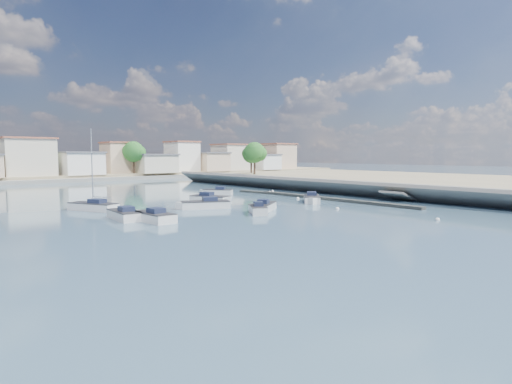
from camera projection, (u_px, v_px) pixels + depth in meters
ground at (173, 189)px, 74.93m from camera, size 400.00×400.00×0.00m
seawall_walkway at (365, 188)px, 66.04m from camera, size 5.00×90.00×1.80m
seawall_embankment at (435, 182)px, 79.84m from camera, size 49.65×90.00×2.90m
breakwater at (316, 198)px, 58.45m from camera, size 2.00×31.02×0.35m
far_shore_land at (77, 175)px, 114.61m from camera, size 160.00×40.00×1.40m
far_shore_quay at (107, 179)px, 98.59m from camera, size 160.00×2.50×0.80m
far_town at (139, 159)px, 109.56m from camera, size 113.01×12.80×8.35m
shore_trees at (145, 154)px, 101.21m from camera, size 74.56×38.32×7.92m
motorboat_a at (124, 215)px, 40.05m from camera, size 2.23×5.48×1.48m
motorboat_b at (257, 210)px, 43.86m from camera, size 3.26×3.95×1.48m
motorboat_c at (203, 205)px, 47.99m from camera, size 5.91×4.07×1.48m
motorboat_d at (312, 199)px, 54.05m from camera, size 4.63×4.65×1.48m
motorboat_e at (152, 217)px, 38.82m from camera, size 2.30×5.58×1.48m
motorboat_f at (216, 192)px, 64.12m from camera, size 4.24×4.41×1.48m
motorboat_g at (212, 199)px, 54.14m from camera, size 3.69×5.73×1.48m
motorboat_h at (265, 207)px, 46.30m from camera, size 4.67×4.04×1.48m
sailboat at (91, 206)px, 46.36m from camera, size 4.25×6.10×9.00m
mooring_buoys at (292, 200)px, 56.72m from camera, size 16.40×32.86×0.40m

